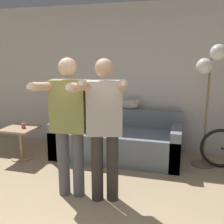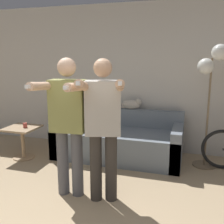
{
  "view_description": "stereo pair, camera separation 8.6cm",
  "coord_description": "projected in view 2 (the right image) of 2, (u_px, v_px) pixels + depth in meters",
  "views": [
    {
      "loc": [
        1.02,
        -1.68,
        1.69
      ],
      "look_at": [
        0.07,
        1.74,
        0.94
      ],
      "focal_mm": 42.0,
      "sensor_mm": 36.0,
      "label": 1
    },
    {
      "loc": [
        1.1,
        -1.65,
        1.69
      ],
      "look_at": [
        0.07,
        1.74,
        0.94
      ],
      "focal_mm": 42.0,
      "sensor_mm": 36.0,
      "label": 2
    }
  ],
  "objects": [
    {
      "name": "floor_lamp",
      "position": [
        212.0,
        72.0,
        3.83
      ],
      "size": [
        0.42,
        0.36,
        1.87
      ],
      "color": "#756047",
      "rests_on": "ground_plane"
    },
    {
      "name": "cup",
      "position": [
        25.0,
        125.0,
        4.32
      ],
      "size": [
        0.07,
        0.07,
        0.08
      ],
      "color": "#B7473D",
      "rests_on": "side_table"
    },
    {
      "name": "cat",
      "position": [
        132.0,
        104.0,
        4.59
      ],
      "size": [
        0.45,
        0.11,
        0.19
      ],
      "color": "#B7AD9E",
      "rests_on": "couch"
    },
    {
      "name": "person_right",
      "position": [
        103.0,
        122.0,
        2.95
      ],
      "size": [
        0.58,
        0.75,
        1.67
      ],
      "rotation": [
        0.0,
        0.0,
        0.26
      ],
      "color": "#38332D",
      "rests_on": "ground_plane"
    },
    {
      "name": "side_table",
      "position": [
        22.0,
        136.0,
        4.39
      ],
      "size": [
        0.51,
        0.51,
        0.54
      ],
      "color": "#A38460",
      "rests_on": "ground_plane"
    },
    {
      "name": "couch",
      "position": [
        118.0,
        141.0,
        4.44
      ],
      "size": [
        2.11,
        0.89,
        0.78
      ],
      "color": "slate",
      "rests_on": "ground_plane"
    },
    {
      "name": "wall_back",
      "position": [
        129.0,
        78.0,
        4.74
      ],
      "size": [
        10.0,
        0.05,
        2.6
      ],
      "color": "beige",
      "rests_on": "ground_plane"
    },
    {
      "name": "person_left",
      "position": [
        68.0,
        119.0,
        3.07
      ],
      "size": [
        0.52,
        0.7,
        1.68
      ],
      "rotation": [
        0.0,
        0.0,
        0.08
      ],
      "color": "#56565B",
      "rests_on": "ground_plane"
    }
  ]
}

